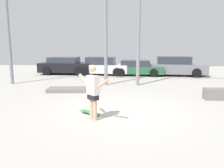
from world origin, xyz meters
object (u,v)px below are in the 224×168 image
object	(u,v)px
parked_car_green	(137,68)
parked_car_white	(102,66)
skateboarder	(93,90)
skateboard	(90,112)
manual_pad	(73,90)
parked_car_grey	(175,66)
parked_car_black	(66,66)

from	to	relation	value
parked_car_green	parked_car_white	bearing A→B (deg)	179.71
skateboarder	skateboard	world-z (taller)	skateboarder
skateboarder	parked_car_white	size ratio (longest dim) A/B	0.42
skateboarder	manual_pad	bearing A→B (deg)	157.07
parked_car_white	skateboarder	bearing A→B (deg)	-81.39
parked_car_grey	parked_car_black	bearing A→B (deg)	-177.71
parked_car_green	skateboard	bearing A→B (deg)	-97.56
parked_car_green	parked_car_grey	size ratio (longest dim) A/B	0.88
parked_car_black	parked_car_white	bearing A→B (deg)	-1.09
skateboard	manual_pad	distance (m)	3.97
skateboarder	parked_car_grey	distance (m)	11.67
skateboarder	parked_car_black	bearing A→B (deg)	155.03
parked_car_black	skateboarder	bearing A→B (deg)	-67.81
parked_car_white	parked_car_green	distance (m)	2.76
parked_car_white	skateboard	bearing A→B (deg)	-82.22
skateboarder	manual_pad	distance (m)	4.62
skateboard	parked_car_black	bearing A→B (deg)	145.96
manual_pad	parked_car_white	world-z (taller)	parked_car_white
manual_pad	parked_car_green	distance (m)	7.36
manual_pad	parked_car_green	xyz separation A→B (m)	(3.50, 6.45, 0.49)
parked_car_white	manual_pad	bearing A→B (deg)	-92.76
parked_car_black	parked_car_green	world-z (taller)	parked_car_black
skateboarder	parked_car_black	distance (m)	11.74
manual_pad	skateboard	bearing A→B (deg)	-67.98
manual_pad	parked_car_white	size ratio (longest dim) A/B	0.62
manual_pad	parked_car_green	bearing A→B (deg)	61.51
parked_car_black	parked_car_white	xyz separation A→B (m)	(3.03, -0.19, -0.00)
parked_car_grey	skateboard	bearing A→B (deg)	-111.23
skateboarder	parked_car_white	bearing A→B (deg)	140.20
parked_car_grey	parked_car_green	bearing A→B (deg)	-175.35
manual_pad	parked_car_black	distance (m)	7.22
parked_car_black	parked_car_green	bearing A→B (deg)	-1.29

